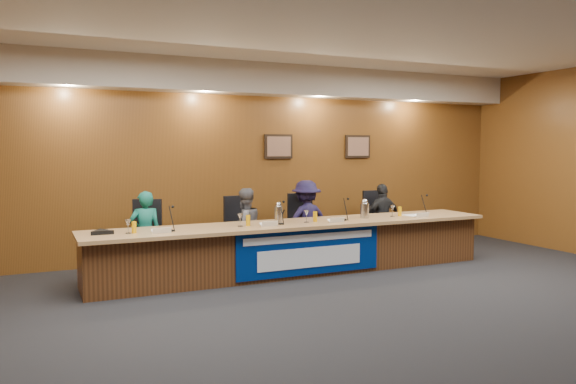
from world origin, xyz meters
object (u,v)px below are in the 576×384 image
at_px(dais_body, 297,249).
at_px(panelist_a, 145,234).
at_px(office_chair_d, 379,225).
at_px(carafe_right, 365,211).
at_px(panelist_b, 245,228).
at_px(office_chair_a, 144,242).
at_px(speakerphone, 102,232).
at_px(banner, 310,252).
at_px(office_chair_b, 242,235).
at_px(panelist_c, 306,221).
at_px(panelist_d, 383,219).
at_px(office_chair_c, 303,231).
at_px(carafe_mid, 278,215).

relative_size(dais_body, panelist_a, 4.92).
height_order(office_chair_d, carafe_right, carafe_right).
height_order(panelist_a, panelist_b, panelist_a).
bearing_deg(office_chair_a, speakerphone, -104.81).
xyz_separation_m(banner, panelist_b, (-0.56, 1.12, 0.23)).
distance_m(dais_body, speakerphone, 2.76).
height_order(panelist_a, office_chair_a, panelist_a).
bearing_deg(dais_body, panelist_a, 161.12).
distance_m(office_chair_b, speakerphone, 2.34).
xyz_separation_m(panelist_c, panelist_d, (1.48, 0.00, -0.05)).
xyz_separation_m(panelist_b, office_chair_c, (1.06, 0.10, -0.13)).
relative_size(dais_body, office_chair_b, 12.50).
relative_size(panelist_d, carafe_mid, 5.07).
bearing_deg(dais_body, office_chair_c, 58.01).
distance_m(panelist_b, office_chair_b, 0.16).
height_order(banner, panelist_b, panelist_b).
height_order(dais_body, speakerphone, speakerphone).
xyz_separation_m(panelist_a, office_chair_c, (2.56, 0.10, -0.13)).
height_order(carafe_right, speakerphone, carafe_right).
xyz_separation_m(panelist_c, office_chair_c, (0.00, 0.10, -0.17)).
relative_size(panelist_c, office_chair_c, 2.72).
xyz_separation_m(dais_body, speakerphone, (-2.73, -0.01, 0.43)).
relative_size(banner, panelist_a, 1.80).
bearing_deg(panelist_b, banner, 103.32).
distance_m(dais_body, office_chair_b, 0.99).
bearing_deg(office_chair_d, panelist_d, -83.73).
bearing_deg(panelist_d, dais_body, 19.03).
bearing_deg(office_chair_d, panelist_a, -172.32).
bearing_deg(panelist_a, banner, 155.16).
xyz_separation_m(panelist_d, office_chair_b, (-2.53, 0.10, -0.13)).
relative_size(banner, office_chair_c, 4.58).
bearing_deg(panelist_b, dais_body, 115.20).
height_order(banner, carafe_right, carafe_right).
xyz_separation_m(dais_body, office_chair_a, (-2.06, 0.80, 0.13)).
bearing_deg(panelist_a, panelist_b, -176.31).
distance_m(office_chair_d, carafe_mid, 2.43).
distance_m(panelist_b, office_chair_a, 1.51).
distance_m(panelist_d, office_chair_d, 0.16).
xyz_separation_m(office_chair_a, carafe_mid, (1.77, -0.79, 0.39)).
bearing_deg(office_chair_c, panelist_c, -79.00).
height_order(carafe_mid, speakerphone, carafe_mid).
bearing_deg(office_chair_b, dais_body, -60.05).
relative_size(banner, panelist_b, 1.81).
distance_m(panelist_d, speakerphone, 4.76).
bearing_deg(office_chair_a, office_chair_c, 24.54).
bearing_deg(panelist_b, carafe_mid, 97.92).
bearing_deg(panelist_d, office_chair_a, -1.95).
bearing_deg(office_chair_b, office_chair_a, 175.31).
bearing_deg(panelist_b, office_chair_b, -103.08).
xyz_separation_m(panelist_c, office_chair_b, (-1.06, 0.10, -0.17)).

